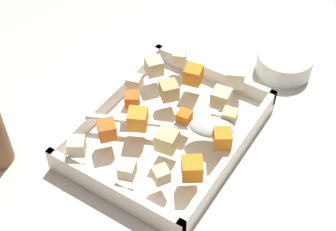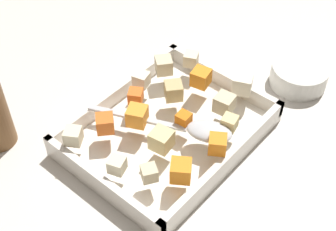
{
  "view_description": "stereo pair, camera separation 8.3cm",
  "coord_description": "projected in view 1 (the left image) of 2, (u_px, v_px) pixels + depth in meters",
  "views": [
    {
      "loc": [
        0.5,
        0.3,
        0.65
      ],
      "look_at": [
        0.01,
        -0.01,
        0.06
      ],
      "focal_mm": 52.34,
      "sensor_mm": 36.0,
      "label": 1
    },
    {
      "loc": [
        0.45,
        0.37,
        0.65
      ],
      "look_at": [
        0.01,
        -0.01,
        0.06
      ],
      "focal_mm": 52.34,
      "sensor_mm": 36.0,
      "label": 2
    }
  ],
  "objects": [
    {
      "name": "potato_chunk_mid_right",
      "position": [
        77.0,
        146.0,
        0.78
      ],
      "size": [
        0.04,
        0.04,
        0.03
      ],
      "primitive_type": "cube",
      "rotation": [
        0.0,
        0.0,
        5.28
      ],
      "color": "beige",
      "rests_on": "baking_dish"
    },
    {
      "name": "carrot_chunk_rim_edge",
      "position": [
        138.0,
        119.0,
        0.82
      ],
      "size": [
        0.04,
        0.04,
        0.03
      ],
      "primitive_type": "cube",
      "rotation": [
        0.0,
        0.0,
        3.59
      ],
      "color": "orange",
      "rests_on": "baking_dish"
    },
    {
      "name": "potato_chunk_far_left",
      "position": [
        161.0,
        175.0,
        0.74
      ],
      "size": [
        0.03,
        0.03,
        0.02
      ],
      "primitive_type": "cube",
      "rotation": [
        0.0,
        0.0,
        4.14
      ],
      "color": "beige",
      "rests_on": "baking_dish"
    },
    {
      "name": "potato_chunk_near_right",
      "position": [
        167.0,
        140.0,
        0.79
      ],
      "size": [
        0.04,
        0.04,
        0.03
      ],
      "primitive_type": "cube",
      "rotation": [
        0.0,
        0.0,
        3.29
      ],
      "color": "#E0CC89",
      "rests_on": "baking_dish"
    },
    {
      "name": "small_prep_bowl",
      "position": [
        284.0,
        63.0,
        0.98
      ],
      "size": [
        0.11,
        0.11,
        0.04
      ],
      "primitive_type": "cylinder",
      "color": "silver",
      "rests_on": "ground_plane"
    },
    {
      "name": "parsnip_chunk_heap_top",
      "position": [
        235.0,
        77.0,
        0.89
      ],
      "size": [
        0.04,
        0.04,
        0.03
      ],
      "primitive_type": "cube",
      "rotation": [
        0.0,
        0.0,
        2.01
      ],
      "color": "silver",
      "rests_on": "baking_dish"
    },
    {
      "name": "potato_chunk_corner_se",
      "position": [
        230.0,
        116.0,
        0.83
      ],
      "size": [
        0.03,
        0.03,
        0.02
      ],
      "primitive_type": "cube",
      "rotation": [
        0.0,
        0.0,
        3.37
      ],
      "color": "#E0CC89",
      "rests_on": "baking_dish"
    },
    {
      "name": "parsnip_chunk_near_left",
      "position": [
        134.0,
        82.0,
        0.89
      ],
      "size": [
        0.03,
        0.03,
        0.03
      ],
      "primitive_type": "cube",
      "rotation": [
        0.0,
        0.0,
        3.4
      ],
      "color": "silver",
      "rests_on": "baking_dish"
    },
    {
      "name": "carrot_chunk_heap_side",
      "position": [
        192.0,
        168.0,
        0.75
      ],
      "size": [
        0.04,
        0.04,
        0.03
      ],
      "primitive_type": "cube",
      "rotation": [
        0.0,
        0.0,
        5.32
      ],
      "color": "orange",
      "rests_on": "baking_dish"
    },
    {
      "name": "carrot_chunk_back_center",
      "position": [
        132.0,
        100.0,
        0.86
      ],
      "size": [
        0.03,
        0.03,
        0.02
      ],
      "primitive_type": "cube",
      "rotation": [
        0.0,
        0.0,
        5.27
      ],
      "color": "orange",
      "rests_on": "baking_dish"
    },
    {
      "name": "serving_spoon",
      "position": [
        203.0,
        126.0,
        0.82
      ],
      "size": [
        0.13,
        0.25,
        0.02
      ],
      "rotation": [
        0.0,
        0.0,
        5.12
      ],
      "color": "silver",
      "rests_on": "baking_dish"
    },
    {
      "name": "ground_plane",
      "position": [
        176.0,
        136.0,
        0.87
      ],
      "size": [
        4.0,
        4.0,
        0.0
      ],
      "primitive_type": "plane",
      "color": "beige"
    },
    {
      "name": "potato_chunk_under_handle",
      "position": [
        221.0,
        98.0,
        0.86
      ],
      "size": [
        0.04,
        0.04,
        0.03
      ],
      "primitive_type": "cube",
      "rotation": [
        0.0,
        0.0,
        1.71
      ],
      "color": "beige",
      "rests_on": "baking_dish"
    },
    {
      "name": "carrot_chunk_mid_left",
      "position": [
        193.0,
        75.0,
        0.9
      ],
      "size": [
        0.04,
        0.04,
        0.03
      ],
      "primitive_type": "cube",
      "rotation": [
        0.0,
        0.0,
        4.92
      ],
      "color": "orange",
      "rests_on": "baking_dish"
    },
    {
      "name": "carrot_chunk_corner_sw",
      "position": [
        185.0,
        116.0,
        0.83
      ],
      "size": [
        0.02,
        0.02,
        0.02
      ],
      "primitive_type": "cube",
      "rotation": [
        0.0,
        0.0,
        0.09
      ],
      "color": "orange",
      "rests_on": "baking_dish"
    },
    {
      "name": "potato_chunk_near_spoon",
      "position": [
        154.0,
        66.0,
        0.92
      ],
      "size": [
        0.04,
        0.04,
        0.03
      ],
      "primitive_type": "cube",
      "rotation": [
        0.0,
        0.0,
        2.47
      ],
      "color": "beige",
      "rests_on": "baking_dish"
    },
    {
      "name": "baking_dish",
      "position": [
        168.0,
        132.0,
        0.86
      ],
      "size": [
        0.33,
        0.26,
        0.05
      ],
      "color": "white",
      "rests_on": "ground_plane"
    },
    {
      "name": "potato_chunk_corner_nw",
      "position": [
        169.0,
        90.0,
        0.87
      ],
      "size": [
        0.04,
        0.04,
        0.03
      ],
      "primitive_type": "cube",
      "rotation": [
        0.0,
        0.0,
        5.58
      ],
      "color": "tan",
      "rests_on": "baking_dish"
    },
    {
      "name": "carrot_chunk_front_center",
      "position": [
        107.0,
        130.0,
        0.8
      ],
      "size": [
        0.04,
        0.04,
        0.03
      ],
      "primitive_type": "cube",
      "rotation": [
        0.0,
        0.0,
        3.98
      ],
      "color": "orange",
      "rests_on": "baking_dish"
    },
    {
      "name": "carrot_chunk_corner_ne",
      "position": [
        222.0,
        138.0,
        0.79
      ],
      "size": [
        0.04,
        0.04,
        0.03
      ],
      "primitive_type": "cube",
      "rotation": [
        0.0,
        0.0,
        0.58
      ],
      "color": "orange",
      "rests_on": "baking_dish"
    },
    {
      "name": "potato_chunk_center",
      "position": [
        129.0,
        171.0,
        0.75
      ],
      "size": [
        0.03,
        0.03,
        0.02
      ],
      "primitive_type": "cube",
      "rotation": [
        0.0,
        0.0,
        5.05
      ],
      "color": "beige",
      "rests_on": "baking_dish"
    },
    {
      "name": "potato_chunk_far_right",
      "position": [
        180.0,
        58.0,
        0.94
      ],
      "size": [
        0.03,
        0.03,
        0.03
      ],
      "primitive_type": "cube",
      "rotation": [
        0.0,
        0.0,
        3.59
      ],
      "color": "beige",
      "rests_on": "baking_dish"
    }
  ]
}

